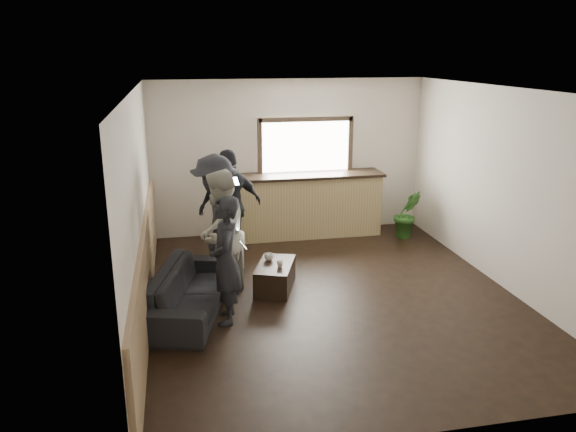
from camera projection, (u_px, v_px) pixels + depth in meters
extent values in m
cube|color=black|center=(331.00, 295.00, 7.80)|extent=(5.00, 6.00, 0.01)
cube|color=silver|center=(336.00, 90.00, 7.01)|extent=(5.00, 6.00, 0.01)
cube|color=beige|center=(289.00, 157.00, 10.22)|extent=(5.00, 0.01, 2.80)
cube|color=beige|center=(434.00, 289.00, 4.58)|extent=(5.00, 0.01, 2.80)
cube|color=beige|center=(139.00, 208.00, 6.93)|extent=(0.01, 6.00, 2.80)
cube|color=beige|center=(505.00, 189.00, 7.88)|extent=(0.01, 6.00, 2.80)
cube|color=#9C7C58|center=(146.00, 272.00, 7.18)|extent=(0.06, 5.90, 1.10)
cube|color=tan|center=(308.00, 206.00, 10.22)|extent=(2.60, 0.60, 1.10)
cube|color=black|center=(309.00, 175.00, 10.06)|extent=(2.70, 0.68, 0.05)
cube|color=white|center=(305.00, 146.00, 10.19)|extent=(1.60, 0.06, 0.90)
cube|color=#3F3326|center=(306.00, 119.00, 10.02)|extent=(1.72, 0.08, 0.08)
cube|color=#3F3326|center=(260.00, 148.00, 10.00)|extent=(0.08, 0.08, 1.06)
cube|color=#3F3326|center=(350.00, 145.00, 10.32)|extent=(0.08, 0.08, 1.06)
imported|color=black|center=(189.00, 291.00, 7.24)|extent=(1.28, 2.15, 0.59)
cube|color=black|center=(275.00, 276.00, 7.97)|extent=(0.73, 0.96, 0.38)
imported|color=silver|center=(269.00, 257.00, 8.04)|extent=(0.18, 0.18, 0.10)
imported|color=silver|center=(280.00, 264.00, 7.79)|extent=(0.13, 0.13, 0.09)
imported|color=#2D6623|center=(407.00, 214.00, 10.12)|extent=(0.50, 0.40, 0.88)
imported|color=black|center=(226.00, 260.00, 6.85)|extent=(0.44, 0.62, 1.61)
cube|color=black|center=(243.00, 245.00, 6.82)|extent=(0.10, 0.08, 0.12)
cube|color=silver|center=(243.00, 244.00, 6.81)|extent=(0.08, 0.07, 0.11)
imported|color=#B3B2A1|center=(220.00, 235.00, 7.53)|extent=(0.97, 1.06, 1.78)
cube|color=black|center=(236.00, 226.00, 7.44)|extent=(0.11, 0.10, 0.12)
cube|color=silver|center=(236.00, 226.00, 7.43)|extent=(0.10, 0.09, 0.11)
imported|color=black|center=(216.00, 217.00, 8.20)|extent=(0.83, 1.27, 1.86)
cube|color=black|center=(231.00, 211.00, 8.19)|extent=(0.10, 0.08, 0.12)
cube|color=silver|center=(231.00, 211.00, 8.18)|extent=(0.08, 0.07, 0.11)
imported|color=black|center=(231.00, 206.00, 8.88)|extent=(1.15, 0.78, 1.81)
cube|color=black|center=(236.00, 181.00, 8.57)|extent=(0.10, 0.11, 0.12)
cube|color=silver|center=(236.00, 181.00, 8.57)|extent=(0.09, 0.09, 0.11)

